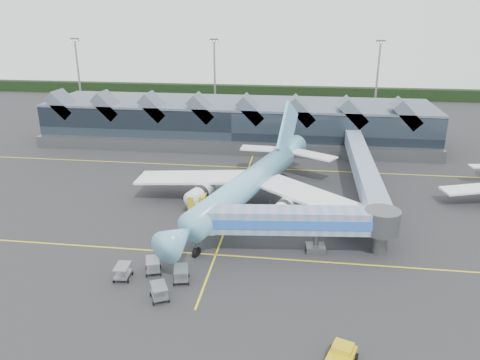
# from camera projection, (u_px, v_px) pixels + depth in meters

# --- Properties ---
(ground) EXTENTS (260.00, 260.00, 0.00)m
(ground) POSITION_uv_depth(u_px,v_px,m) (226.00, 228.00, 68.19)
(ground) COLOR #252527
(ground) RESTS_ON ground
(taxi_stripes) EXTENTS (120.00, 60.00, 0.01)m
(taxi_stripes) POSITION_uv_depth(u_px,v_px,m) (236.00, 202.00, 77.50)
(taxi_stripes) COLOR yellow
(taxi_stripes) RESTS_ON ground
(tree_line_far) EXTENTS (260.00, 4.00, 4.00)m
(tree_line_far) POSITION_uv_depth(u_px,v_px,m) (275.00, 91.00, 169.89)
(tree_line_far) COLOR black
(tree_line_far) RESTS_ON ground
(terminal) EXTENTS (90.00, 22.25, 12.52)m
(terminal) POSITION_uv_depth(u_px,v_px,m) (237.00, 122.00, 111.24)
(terminal) COLOR black
(terminal) RESTS_ON ground
(light_masts) EXTENTS (132.40, 42.56, 22.45)m
(light_masts) POSITION_uv_depth(u_px,v_px,m) (346.00, 82.00, 119.70)
(light_masts) COLOR gray
(light_masts) RESTS_ON ground
(main_airliner) EXTENTS (38.60, 45.45, 14.93)m
(main_airliner) POSITION_uv_depth(u_px,v_px,m) (250.00, 182.00, 73.58)
(main_airliner) COLOR #77CAF1
(main_airliner) RESTS_ON ground
(jet_bridge) EXTENTS (26.37, 6.40, 6.16)m
(jet_bridge) POSITION_uv_depth(u_px,v_px,m) (308.00, 222.00, 60.09)
(jet_bridge) COLOR #6891AE
(jet_bridge) RESTS_ON ground
(fuel_truck) EXTENTS (3.48, 10.67, 3.56)m
(fuel_truck) POSITION_uv_depth(u_px,v_px,m) (202.00, 192.00, 76.14)
(fuel_truck) COLOR black
(fuel_truck) RESTS_ON ground
(pushback_tug) EXTENTS (3.41, 4.33, 1.75)m
(pushback_tug) POSITION_uv_depth(u_px,v_px,m) (341.00, 357.00, 41.70)
(pushback_tug) COLOR gold
(pushback_tug) RESTS_ON ground
(baggage_carts) EXTENTS (8.92, 8.27, 1.76)m
(baggage_carts) POSITION_uv_depth(u_px,v_px,m) (154.00, 275.00, 54.25)
(baggage_carts) COLOR gray
(baggage_carts) RESTS_ON ground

